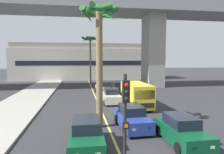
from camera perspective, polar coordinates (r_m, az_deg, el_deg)
lane_stripe_center at (r=22.85m, az=-3.93°, el=-7.01°), size 0.14×56.00×0.01m
bridge_overpass at (r=35.62m, az=-4.42°, el=18.40°), size 81.70×8.00×16.47m
pier_building_backdrop at (r=49.96m, az=-6.74°, el=4.14°), size 33.73×8.04×8.29m
car_queue_front at (r=12.61m, az=18.59°, el=-13.82°), size 1.84×4.10×1.56m
car_queue_second at (r=14.53m, az=5.49°, el=-11.07°), size 1.94×4.16×1.56m
car_queue_third at (r=11.43m, az=-7.07°, el=-15.58°), size 1.90×4.13×1.56m
car_queue_fourth at (r=22.63m, az=-0.26°, el=-5.26°), size 1.91×4.14×1.56m
car_queue_fifth at (r=28.76m, az=-2.53°, el=-3.09°), size 1.93×4.15×1.56m
car_queue_sixth at (r=29.00m, az=1.68°, el=-3.02°), size 1.94×4.15×1.56m
delivery_van at (r=20.52m, az=6.70°, el=-4.74°), size 2.21×5.27×2.36m
traffic_light_median_near at (r=7.45m, az=3.70°, el=-10.67°), size 0.24×0.37×4.20m
palm_tree_near_median at (r=14.25m, az=-3.57°, el=11.38°), size 2.74×2.78×8.37m
palm_tree_mid_median at (r=39.54m, az=-5.97°, el=8.91°), size 3.30×3.35×9.00m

